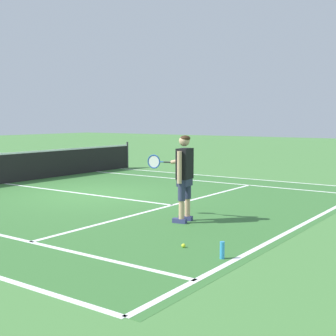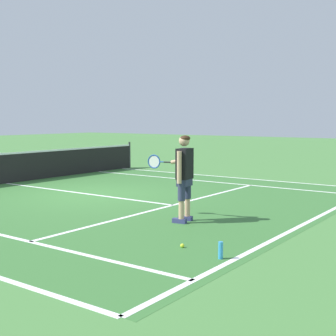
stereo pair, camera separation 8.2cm
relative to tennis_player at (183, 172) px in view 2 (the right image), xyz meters
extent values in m
plane|color=#477F3D|center=(1.34, 3.92, -0.99)|extent=(80.00, 80.00, 0.00)
cube|color=#387033|center=(1.34, 2.79, -0.99)|extent=(10.98, 10.02, 0.00)
cube|color=white|center=(1.34, -2.02, -0.99)|extent=(10.98, 0.10, 0.01)
cube|color=white|center=(1.34, 1.20, -0.99)|extent=(8.23, 0.10, 0.01)
cube|color=white|center=(1.34, 4.40, -0.99)|extent=(0.10, 6.40, 0.01)
cube|color=white|center=(5.46, 2.79, -0.99)|extent=(0.10, 9.62, 0.01)
cube|color=white|center=(6.83, 2.79, -0.99)|extent=(0.10, 9.62, 0.01)
cylinder|color=#333338|center=(7.28, 7.60, -0.45)|extent=(0.08, 0.08, 1.07)
cube|color=black|center=(1.34, 7.60, -0.53)|extent=(11.84, 0.02, 0.91)
cube|color=white|center=(1.34, 7.60, -0.05)|extent=(11.84, 0.03, 0.06)
cube|color=navy|center=(-0.15, -0.01, -0.94)|extent=(0.15, 0.29, 0.09)
cube|color=navy|center=(0.13, 0.03, -0.94)|extent=(0.15, 0.29, 0.09)
cylinder|color=tan|center=(-0.14, -0.05, -0.72)|extent=(0.11, 0.11, 0.36)
cylinder|color=#2D3351|center=(-0.14, -0.05, -0.33)|extent=(0.14, 0.14, 0.41)
cylinder|color=tan|center=(0.14, -0.01, -0.72)|extent=(0.11, 0.11, 0.36)
cylinder|color=#2D3351|center=(0.14, -0.01, -0.33)|extent=(0.14, 0.14, 0.41)
cube|color=#2D3351|center=(0.00, -0.03, -0.17)|extent=(0.37, 0.25, 0.20)
cube|color=black|center=(0.00, -0.03, 0.17)|extent=(0.41, 0.28, 0.60)
cylinder|color=tan|center=(-0.24, -0.07, 0.12)|extent=(0.09, 0.09, 0.62)
cylinder|color=black|center=(0.24, 0.10, 0.32)|extent=(0.13, 0.27, 0.29)
cylinder|color=tan|center=(0.25, 0.31, 0.18)|extent=(0.12, 0.30, 0.14)
sphere|color=tan|center=(0.00, -0.02, 0.62)|extent=(0.21, 0.21, 0.21)
ellipsoid|color=#382314|center=(0.00, -0.04, 0.67)|extent=(0.23, 0.23, 0.12)
cylinder|color=#232326|center=(0.23, 0.53, 0.15)|extent=(0.06, 0.20, 0.03)
cylinder|color=#1E479E|center=(0.21, 0.68, 0.15)|extent=(0.04, 0.10, 0.02)
torus|color=#1E479E|center=(0.18, 0.87, 0.15)|extent=(0.07, 0.30, 0.30)
cylinder|color=silver|center=(0.18, 0.87, 0.15)|extent=(0.04, 0.25, 0.25)
sphere|color=#CCE02D|center=(-1.58, -1.05, -0.96)|extent=(0.07, 0.07, 0.07)
cylinder|color=#3393D6|center=(-1.76, -1.84, -0.86)|extent=(0.07, 0.07, 0.26)
camera|label=1|loc=(-7.72, -5.10, 1.06)|focal=50.76mm
camera|label=2|loc=(-7.67, -5.17, 1.06)|focal=50.76mm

